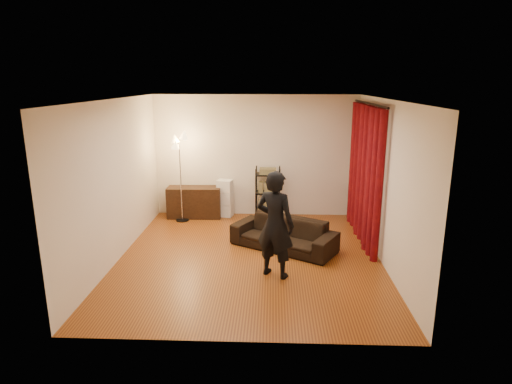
{
  "coord_description": "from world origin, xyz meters",
  "views": [
    {
      "loc": [
        0.39,
        -6.92,
        3.0
      ],
      "look_at": [
        0.1,
        0.3,
        1.1
      ],
      "focal_mm": 30.0,
      "sensor_mm": 36.0,
      "label": 1
    }
  ],
  "objects_px": {
    "storage_boxes": "(225,198)",
    "person": "(275,224)",
    "sofa": "(284,234)",
    "floor_lamp": "(181,179)",
    "wire_shelf": "(268,193)",
    "media_cabinet": "(194,202)"
  },
  "relations": [
    {
      "from": "storage_boxes",
      "to": "person",
      "type": "bearing_deg",
      "value": -69.56
    },
    {
      "from": "media_cabinet",
      "to": "wire_shelf",
      "type": "bearing_deg",
      "value": 0.21
    },
    {
      "from": "floor_lamp",
      "to": "wire_shelf",
      "type": "bearing_deg",
      "value": 9.81
    },
    {
      "from": "media_cabinet",
      "to": "storage_boxes",
      "type": "xyz_separation_m",
      "value": [
        0.68,
        0.08,
        0.08
      ]
    },
    {
      "from": "sofa",
      "to": "storage_boxes",
      "type": "relative_size",
      "value": 2.25
    },
    {
      "from": "person",
      "to": "storage_boxes",
      "type": "height_order",
      "value": "person"
    },
    {
      "from": "media_cabinet",
      "to": "wire_shelf",
      "type": "height_order",
      "value": "wire_shelf"
    },
    {
      "from": "sofa",
      "to": "floor_lamp",
      "type": "relative_size",
      "value": 1.01
    },
    {
      "from": "sofa",
      "to": "storage_boxes",
      "type": "xyz_separation_m",
      "value": [
        -1.28,
        1.87,
        0.15
      ]
    },
    {
      "from": "sofa",
      "to": "wire_shelf",
      "type": "xyz_separation_m",
      "value": [
        -0.32,
        1.84,
        0.29
      ]
    },
    {
      "from": "storage_boxes",
      "to": "wire_shelf",
      "type": "xyz_separation_m",
      "value": [
        0.97,
        -0.03,
        0.15
      ]
    },
    {
      "from": "sofa",
      "to": "person",
      "type": "distance_m",
      "value": 1.28
    },
    {
      "from": "person",
      "to": "media_cabinet",
      "type": "height_order",
      "value": "person"
    },
    {
      "from": "person",
      "to": "storage_boxes",
      "type": "distance_m",
      "value": 3.23
    },
    {
      "from": "media_cabinet",
      "to": "person",
      "type": "bearing_deg",
      "value": -59.91
    },
    {
      "from": "sofa",
      "to": "wire_shelf",
      "type": "height_order",
      "value": "wire_shelf"
    },
    {
      "from": "person",
      "to": "media_cabinet",
      "type": "xyz_separation_m",
      "value": [
        -1.8,
        2.92,
        -0.5
      ]
    },
    {
      "from": "wire_shelf",
      "to": "storage_boxes",
      "type": "bearing_deg",
      "value": -175.23
    },
    {
      "from": "storage_boxes",
      "to": "media_cabinet",
      "type": "bearing_deg",
      "value": -172.85
    },
    {
      "from": "media_cabinet",
      "to": "floor_lamp",
      "type": "height_order",
      "value": "floor_lamp"
    },
    {
      "from": "media_cabinet",
      "to": "wire_shelf",
      "type": "relative_size",
      "value": 1.03
    },
    {
      "from": "storage_boxes",
      "to": "wire_shelf",
      "type": "relative_size",
      "value": 0.74
    }
  ]
}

